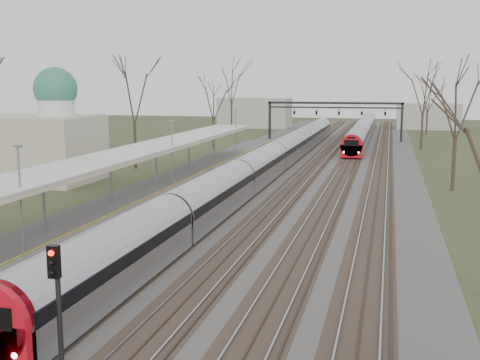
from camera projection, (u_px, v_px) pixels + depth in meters
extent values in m
cube|color=#474442|center=(306.00, 165.00, 65.78)|extent=(24.00, 160.00, 0.10)
cube|color=#4C3828|center=(253.00, 163.00, 67.20)|extent=(2.60, 160.00, 0.06)
cube|color=gray|center=(246.00, 162.00, 67.36)|extent=(0.07, 160.00, 0.12)
cube|color=gray|center=(259.00, 163.00, 67.02)|extent=(0.07, 160.00, 0.12)
cube|color=#4C3828|center=(283.00, 164.00, 66.37)|extent=(2.60, 160.00, 0.06)
cube|color=gray|center=(277.00, 163.00, 66.53)|extent=(0.07, 160.00, 0.12)
cube|color=gray|center=(290.00, 163.00, 66.18)|extent=(0.07, 160.00, 0.12)
cube|color=#4C3828|center=(315.00, 165.00, 65.53)|extent=(2.60, 160.00, 0.06)
cube|color=gray|center=(309.00, 164.00, 65.69)|extent=(0.07, 160.00, 0.12)
cube|color=gray|center=(322.00, 165.00, 65.35)|extent=(0.07, 160.00, 0.12)
cube|color=#4C3828|center=(348.00, 166.00, 64.69)|extent=(2.60, 160.00, 0.06)
cube|color=gray|center=(341.00, 165.00, 64.85)|extent=(0.07, 160.00, 0.12)
cube|color=gray|center=(354.00, 166.00, 64.51)|extent=(0.07, 160.00, 0.12)
cube|color=#4C3828|center=(381.00, 167.00, 63.86)|extent=(2.60, 160.00, 0.06)
cube|color=gray|center=(374.00, 166.00, 64.02)|extent=(0.07, 160.00, 0.12)
cube|color=gray|center=(388.00, 167.00, 63.68)|extent=(0.07, 160.00, 0.12)
cube|color=#9E9B93|center=(172.00, 183.00, 51.10)|extent=(3.50, 69.00, 1.00)
cylinder|color=slate|center=(44.00, 203.00, 32.10)|extent=(0.14, 0.14, 3.00)
cylinder|color=slate|center=(111.00, 180.00, 39.76)|extent=(0.14, 0.14, 3.00)
cylinder|color=slate|center=(156.00, 165.00, 47.43)|extent=(0.14, 0.14, 3.00)
cylinder|color=slate|center=(189.00, 154.00, 55.09)|extent=(0.14, 0.14, 3.00)
cylinder|color=slate|center=(214.00, 145.00, 62.76)|extent=(0.14, 0.14, 3.00)
cube|color=silver|center=(151.00, 147.00, 46.23)|extent=(4.10, 50.00, 0.12)
cube|color=beige|center=(151.00, 149.00, 46.25)|extent=(4.10, 50.00, 0.25)
cube|color=beige|center=(38.00, 149.00, 54.27)|extent=(10.00, 8.00, 6.00)
cylinder|color=silver|center=(56.00, 102.00, 53.13)|extent=(3.20, 3.20, 2.50)
sphere|color=#2E7361|center=(55.00, 89.00, 52.95)|extent=(3.80, 3.80, 3.80)
cube|color=black|center=(270.00, 121.00, 96.44)|extent=(0.35, 0.35, 6.00)
cube|color=black|center=(402.00, 123.00, 91.55)|extent=(0.35, 0.35, 6.00)
cube|color=black|center=(334.00, 103.00, 93.54)|extent=(21.00, 0.35, 0.35)
cube|color=black|center=(334.00, 108.00, 93.65)|extent=(21.00, 0.25, 0.25)
cube|color=black|center=(294.00, 112.00, 95.06)|extent=(0.32, 0.22, 0.85)
sphere|color=#0CFF19|center=(294.00, 110.00, 94.89)|extent=(0.16, 0.16, 0.16)
cube|color=black|center=(316.00, 112.00, 94.22)|extent=(0.32, 0.22, 0.85)
sphere|color=#0CFF19|center=(316.00, 110.00, 94.05)|extent=(0.16, 0.16, 0.16)
cube|color=black|center=(339.00, 112.00, 93.39)|extent=(0.32, 0.22, 0.85)
sphere|color=#0CFF19|center=(339.00, 111.00, 93.22)|extent=(0.16, 0.16, 0.16)
cube|color=black|center=(362.00, 112.00, 92.55)|extent=(0.32, 0.22, 0.85)
sphere|color=#0CFF19|center=(362.00, 111.00, 92.38)|extent=(0.16, 0.16, 0.16)
cube|color=black|center=(385.00, 113.00, 91.72)|extent=(0.32, 0.22, 0.85)
sphere|color=#0CFF19|center=(385.00, 111.00, 91.54)|extent=(0.16, 0.16, 0.16)
cylinder|color=#2D231C|center=(135.00, 145.00, 62.74)|extent=(0.30, 0.30, 4.95)
cylinder|color=#2D231C|center=(454.00, 164.00, 49.63)|extent=(0.30, 0.30, 4.50)
cube|color=#A3A5AD|center=(274.00, 161.00, 60.99)|extent=(2.55, 90.00, 1.60)
cylinder|color=#A3A5AD|center=(274.00, 155.00, 60.89)|extent=(2.60, 89.70, 2.60)
cube|color=black|center=(274.00, 154.00, 60.87)|extent=(2.62, 89.40, 0.55)
sphere|color=white|center=(15.00, 355.00, 17.60)|extent=(0.22, 0.22, 0.22)
cube|color=black|center=(274.00, 170.00, 61.14)|extent=(1.80, 89.00, 0.35)
cube|color=#A3A5AD|center=(363.00, 132.00, 98.85)|extent=(2.55, 60.00, 1.60)
cylinder|color=#A3A5AD|center=(363.00, 128.00, 98.75)|extent=(2.60, 59.70, 2.60)
cube|color=black|center=(363.00, 127.00, 98.73)|extent=(2.62, 59.40, 0.55)
cube|color=red|center=(351.00, 151.00, 70.21)|extent=(2.55, 0.50, 1.50)
cylinder|color=red|center=(352.00, 145.00, 70.15)|extent=(2.60, 0.60, 2.60)
cube|color=black|center=(351.00, 143.00, 69.84)|extent=(1.70, 0.12, 0.70)
sphere|color=white|center=(344.00, 152.00, 70.24)|extent=(0.22, 0.22, 0.22)
sphere|color=white|center=(359.00, 152.00, 69.83)|extent=(0.22, 0.22, 0.22)
cube|color=black|center=(363.00, 137.00, 99.00)|extent=(1.80, 59.00, 0.35)
cylinder|color=black|center=(59.00, 311.00, 18.18)|extent=(0.16, 0.16, 4.00)
cube|color=black|center=(54.00, 262.00, 17.78)|extent=(0.35, 0.22, 1.00)
sphere|color=#FF0C05|center=(51.00, 253.00, 17.61)|extent=(0.18, 0.18, 0.18)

